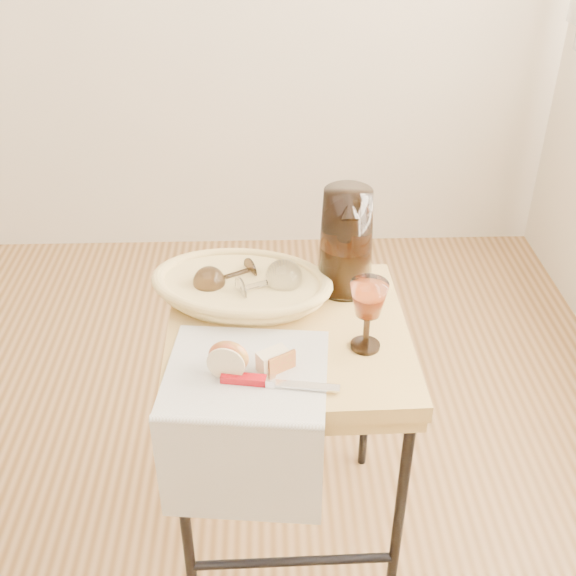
{
  "coord_description": "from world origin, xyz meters",
  "views": [
    {
      "loc": [
        0.63,
        -1.01,
        1.57
      ],
      "look_at": [
        0.67,
        0.2,
        0.78
      ],
      "focal_mm": 44.25,
      "sensor_mm": 36.0,
      "label": 1
    }
  ],
  "objects_px": {
    "bread_basket": "(242,288)",
    "apple_half": "(229,357)",
    "side_table": "(288,440)",
    "goblet_lying_a": "(227,277)",
    "wine_goblet": "(367,316)",
    "pitcher": "(346,241)",
    "tea_towel": "(246,373)",
    "goblet_lying_b": "(266,283)",
    "table_knife": "(275,382)"
  },
  "relations": [
    {
      "from": "bread_basket",
      "to": "apple_half",
      "type": "xyz_separation_m",
      "value": [
        -0.02,
        -0.27,
        0.02
      ]
    },
    {
      "from": "side_table",
      "to": "goblet_lying_a",
      "type": "xyz_separation_m",
      "value": [
        -0.13,
        0.14,
        0.38
      ]
    },
    {
      "from": "wine_goblet",
      "to": "apple_half",
      "type": "xyz_separation_m",
      "value": [
        -0.28,
        -0.08,
        -0.04
      ]
    },
    {
      "from": "pitcher",
      "to": "wine_goblet",
      "type": "relative_size",
      "value": 1.81
    },
    {
      "from": "side_table",
      "to": "tea_towel",
      "type": "height_order",
      "value": "tea_towel"
    },
    {
      "from": "pitcher",
      "to": "apple_half",
      "type": "xyz_separation_m",
      "value": [
        -0.26,
        -0.31,
        -0.08
      ]
    },
    {
      "from": "side_table",
      "to": "pitcher",
      "type": "height_order",
      "value": "pitcher"
    },
    {
      "from": "goblet_lying_b",
      "to": "wine_goblet",
      "type": "relative_size",
      "value": 0.88
    },
    {
      "from": "tea_towel",
      "to": "side_table",
      "type": "bearing_deg",
      "value": 64.86
    },
    {
      "from": "side_table",
      "to": "pitcher",
      "type": "relative_size",
      "value": 2.28
    },
    {
      "from": "apple_half",
      "to": "goblet_lying_a",
      "type": "bearing_deg",
      "value": 105.02
    },
    {
      "from": "goblet_lying_a",
      "to": "wine_goblet",
      "type": "bearing_deg",
      "value": 115.91
    },
    {
      "from": "tea_towel",
      "to": "wine_goblet",
      "type": "bearing_deg",
      "value": 23.55
    },
    {
      "from": "goblet_lying_a",
      "to": "apple_half",
      "type": "bearing_deg",
      "value": 63.89
    },
    {
      "from": "tea_towel",
      "to": "wine_goblet",
      "type": "relative_size",
      "value": 2.0
    },
    {
      "from": "tea_towel",
      "to": "pitcher",
      "type": "bearing_deg",
      "value": 59.9
    },
    {
      "from": "tea_towel",
      "to": "table_knife",
      "type": "distance_m",
      "value": 0.07
    },
    {
      "from": "tea_towel",
      "to": "apple_half",
      "type": "height_order",
      "value": "apple_half"
    },
    {
      "from": "wine_goblet",
      "to": "apple_half",
      "type": "bearing_deg",
      "value": -164.09
    },
    {
      "from": "goblet_lying_a",
      "to": "apple_half",
      "type": "xyz_separation_m",
      "value": [
        0.01,
        -0.29,
        -0.01
      ]
    },
    {
      "from": "pitcher",
      "to": "side_table",
      "type": "bearing_deg",
      "value": -131.87
    },
    {
      "from": "wine_goblet",
      "to": "bread_basket",
      "type": "bearing_deg",
      "value": 143.8
    },
    {
      "from": "goblet_lying_a",
      "to": "goblet_lying_b",
      "type": "bearing_deg",
      "value": 127.5
    },
    {
      "from": "wine_goblet",
      "to": "apple_half",
      "type": "height_order",
      "value": "wine_goblet"
    },
    {
      "from": "pitcher",
      "to": "table_knife",
      "type": "bearing_deg",
      "value": -117.49
    },
    {
      "from": "side_table",
      "to": "tea_towel",
      "type": "distance_m",
      "value": 0.37
    },
    {
      "from": "pitcher",
      "to": "tea_towel",
      "type": "bearing_deg",
      "value": -127.97
    },
    {
      "from": "bread_basket",
      "to": "side_table",
      "type": "bearing_deg",
      "value": -39.21
    },
    {
      "from": "bread_basket",
      "to": "goblet_lying_a",
      "type": "xyz_separation_m",
      "value": [
        -0.03,
        0.02,
        0.02
      ]
    },
    {
      "from": "bread_basket",
      "to": "goblet_lying_b",
      "type": "relative_size",
      "value": 2.6
    },
    {
      "from": "goblet_lying_a",
      "to": "table_knife",
      "type": "bearing_deg",
      "value": 78.57
    },
    {
      "from": "side_table",
      "to": "goblet_lying_a",
      "type": "height_order",
      "value": "goblet_lying_a"
    },
    {
      "from": "goblet_lying_b",
      "to": "goblet_lying_a",
      "type": "bearing_deg",
      "value": 132.28
    },
    {
      "from": "goblet_lying_b",
      "to": "pitcher",
      "type": "relative_size",
      "value": 0.49
    },
    {
      "from": "side_table",
      "to": "bread_basket",
      "type": "relative_size",
      "value": 1.8
    },
    {
      "from": "wine_goblet",
      "to": "pitcher",
      "type": "bearing_deg",
      "value": 95.49
    },
    {
      "from": "bread_basket",
      "to": "pitcher",
      "type": "bearing_deg",
      "value": 21.19
    },
    {
      "from": "goblet_lying_a",
      "to": "table_knife",
      "type": "height_order",
      "value": "goblet_lying_a"
    },
    {
      "from": "side_table",
      "to": "wine_goblet",
      "type": "distance_m",
      "value": 0.44
    },
    {
      "from": "side_table",
      "to": "table_knife",
      "type": "xyz_separation_m",
      "value": [
        -0.03,
        -0.19,
        0.34
      ]
    },
    {
      "from": "table_knife",
      "to": "goblet_lying_a",
      "type": "bearing_deg",
      "value": 117.08
    },
    {
      "from": "apple_half",
      "to": "wine_goblet",
      "type": "bearing_deg",
      "value": 28.17
    },
    {
      "from": "bread_basket",
      "to": "pitcher",
      "type": "distance_m",
      "value": 0.26
    },
    {
      "from": "goblet_lying_b",
      "to": "apple_half",
      "type": "distance_m",
      "value": 0.26
    },
    {
      "from": "table_knife",
      "to": "pitcher",
      "type": "bearing_deg",
      "value": 74.09
    },
    {
      "from": "tea_towel",
      "to": "wine_goblet",
      "type": "height_order",
      "value": "wine_goblet"
    },
    {
      "from": "wine_goblet",
      "to": "goblet_lying_a",
      "type": "bearing_deg",
      "value": 144.78
    },
    {
      "from": "wine_goblet",
      "to": "table_knife",
      "type": "xyz_separation_m",
      "value": [
        -0.19,
        -0.12,
        -0.06
      ]
    },
    {
      "from": "goblet_lying_a",
      "to": "wine_goblet",
      "type": "height_order",
      "value": "wine_goblet"
    },
    {
      "from": "side_table",
      "to": "table_knife",
      "type": "relative_size",
      "value": 2.92
    }
  ]
}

